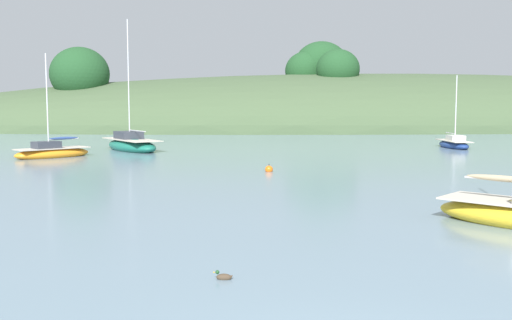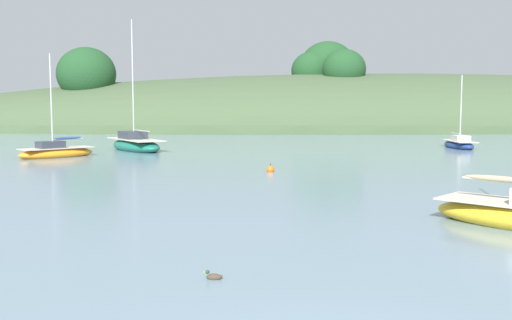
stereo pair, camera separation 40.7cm
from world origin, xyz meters
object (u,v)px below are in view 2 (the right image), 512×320
Objects in this scene: mooring_buoy_inner at (270,169)px; duck_straggler at (214,277)px; sailboat_black_sloop at (459,144)px; sailboat_teal_outer at (56,152)px; sailboat_yellow_far at (135,145)px.

duck_straggler is at bearing -98.28° from mooring_buoy_inner.
sailboat_teal_outer is (-31.70, -6.42, 0.03)m from sailboat_black_sloop.
mooring_buoy_inner is at bearing -34.23° from sailboat_teal_outer.
sailboat_yellow_far is 25.05× the size of duck_straggler.
sailboat_teal_outer reaches higher than sailboat_black_sloop.
sailboat_black_sloop is at bearing 11.45° from sailboat_teal_outer.
sailboat_yellow_far reaches higher than sailboat_teal_outer.
mooring_buoy_inner is at bearing 81.72° from duck_straggler.
sailboat_black_sloop is at bearing 1.50° from sailboat_yellow_far.
sailboat_teal_outer is at bearing 145.77° from mooring_buoy_inner.
sailboat_black_sloop is 0.85× the size of sailboat_teal_outer.
sailboat_yellow_far is at bearing -178.50° from sailboat_black_sloop.
mooring_buoy_inner is (14.38, -9.78, -0.23)m from sailboat_teal_outer.
sailboat_black_sloop is 23.72m from mooring_buoy_inner.
mooring_buoy_inner reaches higher than duck_straggler.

